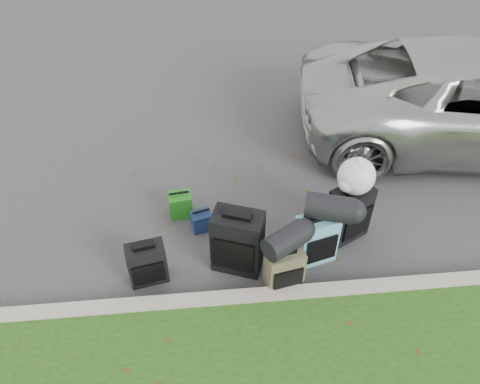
{
  "coord_description": "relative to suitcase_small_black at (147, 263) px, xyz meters",
  "views": [
    {
      "loc": [
        -0.49,
        -3.94,
        4.3
      ],
      "look_at": [
        -0.1,
        0.2,
        0.55
      ],
      "focal_mm": 35.0,
      "sensor_mm": 36.0,
      "label": 1
    }
  ],
  "objects": [
    {
      "name": "ground",
      "position": [
        1.2,
        0.56,
        -0.26
      ],
      "size": [
        120.0,
        120.0,
        0.0
      ],
      "primitive_type": "plane",
      "color": "#383535",
      "rests_on": "ground"
    },
    {
      "name": "curb",
      "position": [
        1.2,
        -0.44,
        -0.19
      ],
      "size": [
        120.0,
        0.18,
        0.15
      ],
      "primitive_type": "cube",
      "color": "#9E937F",
      "rests_on": "ground"
    },
    {
      "name": "suitcase_small_black",
      "position": [
        0.0,
        0.0,
        0.0
      ],
      "size": [
        0.46,
        0.31,
        0.53
      ],
      "primitive_type": "cube",
      "rotation": [
        0.0,
        0.0,
        0.2
      ],
      "color": "black",
      "rests_on": "ground"
    },
    {
      "name": "suitcase_large_black_left",
      "position": [
        1.01,
        0.11,
        0.13
      ],
      "size": [
        0.63,
        0.5,
        0.79
      ],
      "primitive_type": "cube",
      "rotation": [
        0.0,
        0.0,
        -0.36
      ],
      "color": "black",
      "rests_on": "ground"
    },
    {
      "name": "suitcase_olive",
      "position": [
        1.49,
        -0.23,
        0.01
      ],
      "size": [
        0.44,
        0.32,
        0.55
      ],
      "primitive_type": "cube",
      "rotation": [
        0.0,
        0.0,
        0.2
      ],
      "color": "#46422D",
      "rests_on": "ground"
    },
    {
      "name": "suitcase_teal",
      "position": [
        1.91,
        0.13,
        0.06
      ],
      "size": [
        0.51,
        0.38,
        0.65
      ],
      "primitive_type": "cube",
      "rotation": [
        0.0,
        0.0,
        0.27
      ],
      "color": "teal",
      "rests_on": "ground"
    },
    {
      "name": "suitcase_large_black_right",
      "position": [
        2.38,
        0.46,
        0.1
      ],
      "size": [
        0.57,
        0.48,
        0.73
      ],
      "primitive_type": "cube",
      "rotation": [
        0.0,
        0.0,
        0.48
      ],
      "color": "black",
      "rests_on": "ground"
    },
    {
      "name": "tote_green",
      "position": [
        0.35,
        1.02,
        -0.1
      ],
      "size": [
        0.31,
        0.26,
        0.32
      ],
      "primitive_type": "cube",
      "rotation": [
        0.0,
        0.0,
        0.13
      ],
      "color": "#227A1B",
      "rests_on": "ground"
    },
    {
      "name": "tote_navy",
      "position": [
        0.62,
        0.73,
        -0.13
      ],
      "size": [
        0.28,
        0.25,
        0.26
      ],
      "primitive_type": "cube",
      "rotation": [
        0.0,
        0.0,
        0.26
      ],
      "color": "navy",
      "rests_on": "ground"
    },
    {
      "name": "duffel_left",
      "position": [
        1.5,
        -0.18,
        0.42
      ],
      "size": [
        0.56,
        0.49,
        0.27
      ],
      "primitive_type": "cylinder",
      "rotation": [
        0.0,
        1.57,
        0.57
      ],
      "color": "black",
      "rests_on": "suitcase_olive"
    },
    {
      "name": "duffel_right",
      "position": [
        2.01,
        0.15,
        0.53
      ],
      "size": [
        0.58,
        0.44,
        0.29
      ],
      "primitive_type": "cylinder",
      "rotation": [
        0.0,
        1.57,
        -0.31
      ],
      "color": "black",
      "rests_on": "suitcase_teal"
    },
    {
      "name": "trash_bag",
      "position": [
        2.37,
        0.46,
        0.68
      ],
      "size": [
        0.43,
        0.43,
        0.43
      ],
      "primitive_type": "sphere",
      "color": "white",
      "rests_on": "suitcase_large_black_right"
    }
  ]
}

